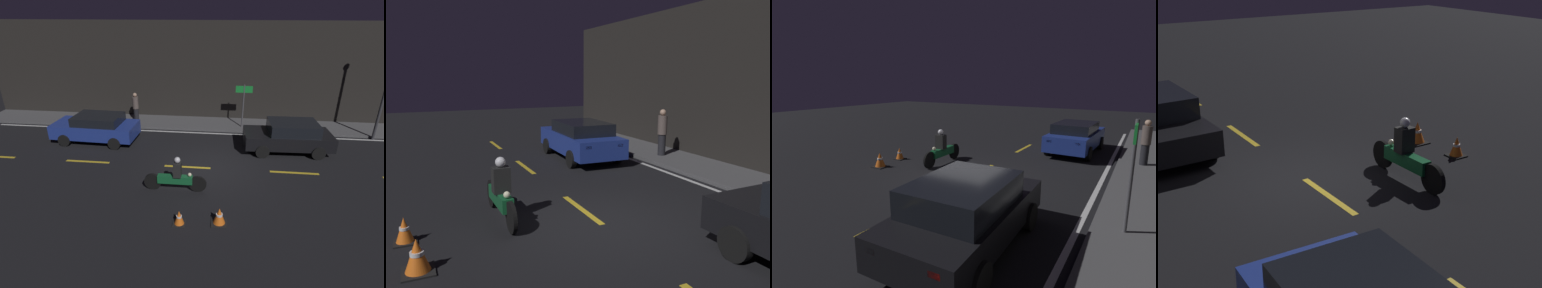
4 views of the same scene
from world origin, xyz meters
The scene contains 7 objects.
ground_plane centered at (0.00, 0.00, 0.00)m, with size 56.00×56.00×0.00m, color black.
lane_dash_c centered at (-1.00, 0.00, 0.00)m, with size 2.00×0.14×0.01m.
lane_dash_d centered at (3.50, 0.00, 0.00)m, with size 2.00×0.14×0.01m.
lane_dash_e centered at (8.00, 0.00, 0.00)m, with size 2.00×0.14×0.01m.
motorcycle centered at (-1.22, -1.83, 0.56)m, with size 2.35×0.36×1.39m.
traffic_cone_near centered at (-0.79, -3.74, 0.24)m, with size 0.41×0.41×0.49m.
traffic_cone_mid centered at (0.47, -3.56, 0.27)m, with size 0.51×0.51×0.56m.
Camera 4 is at (-9.48, 5.04, 4.72)m, focal length 50.00 mm.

